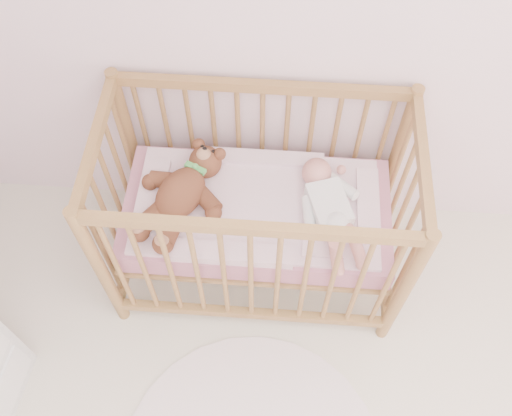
# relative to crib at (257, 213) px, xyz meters

# --- Properties ---
(wall_back) EXTENTS (4.00, 0.02, 2.70)m
(wall_back) POSITION_rel_crib_xyz_m (0.40, 0.40, 0.85)
(wall_back) COLOR white
(wall_back) RESTS_ON floor
(crib) EXTENTS (1.36, 0.76, 1.00)m
(crib) POSITION_rel_crib_xyz_m (0.00, 0.00, 0.00)
(crib) COLOR #9E7E43
(crib) RESTS_ON floor
(mattress) EXTENTS (1.22, 0.62, 0.13)m
(mattress) POSITION_rel_crib_xyz_m (0.00, 0.00, -0.01)
(mattress) COLOR #C87C98
(mattress) RESTS_ON crib
(blanket) EXTENTS (1.10, 0.58, 0.06)m
(blanket) POSITION_rel_crib_xyz_m (0.00, 0.00, 0.06)
(blanket) COLOR #F6A9C5
(blanket) RESTS_ON mattress
(baby) EXTENTS (0.47, 0.67, 0.15)m
(baby) POSITION_rel_crib_xyz_m (0.32, -0.02, 0.14)
(baby) COLOR white
(baby) RESTS_ON blanket
(teddy_bear) EXTENTS (0.64, 0.73, 0.17)m
(teddy_bear) POSITION_rel_crib_xyz_m (-0.34, -0.02, 0.15)
(teddy_bear) COLOR brown
(teddy_bear) RESTS_ON blanket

